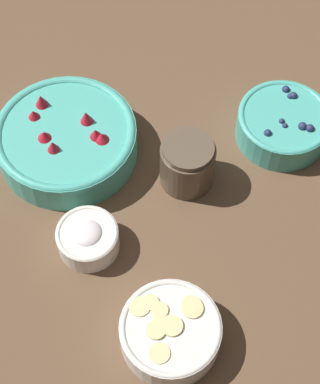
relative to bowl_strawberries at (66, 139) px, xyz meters
The scene contains 6 objects.
ground_plane 0.23m from the bowl_strawberries, 108.03° to the right, with size 4.00×4.00×0.00m, color brown.
bowl_strawberries is the anchor object (origin of this frame).
bowl_blueberries 0.39m from the bowl_strawberries, 74.42° to the right, with size 0.17×0.17×0.07m.
bowl_bananas 0.39m from the bowl_strawberries, 142.57° to the right, with size 0.15×0.15×0.06m.
bowl_cream 0.20m from the bowl_strawberries, 155.78° to the right, with size 0.10×0.10×0.06m.
jar_chocolate 0.22m from the bowl_strawberries, 95.06° to the right, with size 0.09×0.09×0.10m.
Camera 1 is at (-0.56, -0.06, 0.96)m, focal length 60.00 mm.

